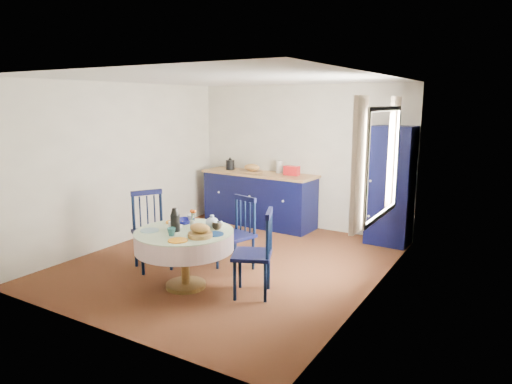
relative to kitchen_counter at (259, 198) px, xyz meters
The scene contains 17 objects.
floor 2.13m from the kitchen_counter, 70.91° to the right, with size 4.50×4.50×0.00m, color black.
ceiling 2.89m from the kitchen_counter, 70.91° to the right, with size 4.50×4.50×0.00m, color white.
wall_back 1.06m from the kitchen_counter, 23.11° to the left, with size 4.00×0.02×2.50m, color white.
wall_left 2.48m from the kitchen_counter, 123.98° to the right, with size 0.02×4.50×2.50m, color white.
wall_right 3.40m from the kitchen_counter, 36.20° to the right, with size 0.02×4.50×2.50m, color white.
window 3.28m from the kitchen_counter, 32.25° to the right, with size 0.10×1.74×1.45m.
kitchen_counter is the anchor object (origin of this frame).
pantry_cabinet 2.38m from the kitchen_counter, ahead, with size 0.67×0.49×1.85m.
dining_table 3.05m from the kitchen_counter, 76.40° to the right, with size 1.17×1.17×0.99m.
chair_left 2.66m from the kitchen_counter, 92.56° to the right, with size 0.62×0.63×1.04m.
chair_far 2.29m from the kitchen_counter, 66.90° to the right, with size 0.53×0.51×0.97m.
chair_right 3.13m from the kitchen_counter, 60.29° to the right, with size 0.58×0.59×1.01m.
mug_a 3.02m from the kitchen_counter, 79.60° to the right, with size 0.12×0.12×0.10m, color silver.
mug_b 3.27m from the kitchen_counter, 77.46° to the right, with size 0.10×0.10×0.09m, color #2C6B6E.
mug_c 2.90m from the kitchen_counter, 69.63° to the right, with size 0.12×0.12×0.09m, color black.
mug_d 2.65m from the kitchen_counter, 78.71° to the right, with size 0.10×0.10×0.09m, color silver.
cobalt_bowl 2.76m from the kitchen_counter, 79.61° to the right, with size 0.23×0.23×0.06m, color navy.
Camera 1 is at (3.42, -5.03, 2.21)m, focal length 32.00 mm.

